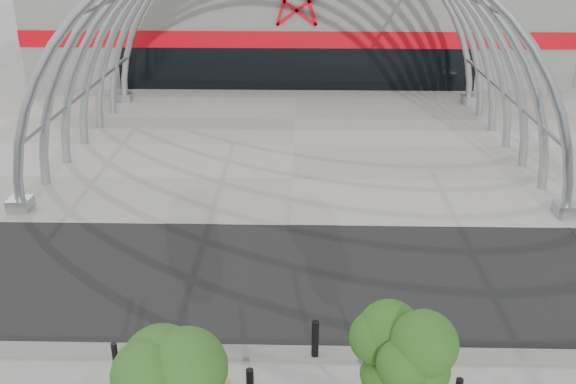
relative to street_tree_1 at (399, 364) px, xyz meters
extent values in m
plane|color=gray|center=(-2.29, 3.34, -2.24)|extent=(140.00, 140.00, 0.00)
cube|color=black|center=(-2.29, 6.84, -2.23)|extent=(140.00, 7.00, 0.02)
cube|color=#A29D91|center=(-2.29, 18.84, -2.22)|extent=(60.00, 17.00, 0.04)
cube|color=slate|center=(-2.29, 3.09, -2.18)|extent=(60.00, 0.50, 0.12)
cube|color=slate|center=(-2.29, 36.84, 1.76)|extent=(34.00, 15.00, 8.00)
cube|color=black|center=(-2.29, 29.39, -0.94)|extent=(22.00, 0.25, 2.60)
cube|color=red|center=(-2.29, 29.39, 0.86)|extent=(34.00, 0.30, 1.00)
torus|color=#959A9F|center=(-2.29, 11.34, -2.24)|extent=(20.36, 0.36, 20.36)
torus|color=#959A9F|center=(-2.29, 13.84, -2.24)|extent=(20.36, 0.36, 20.36)
torus|color=#959A9F|center=(-2.29, 16.34, -2.24)|extent=(20.36, 0.36, 20.36)
torus|color=#959A9F|center=(-2.29, 18.84, -2.24)|extent=(20.36, 0.36, 20.36)
torus|color=#959A9F|center=(-2.29, 21.34, -2.24)|extent=(20.36, 0.36, 20.36)
torus|color=#959A9F|center=(-2.29, 23.84, -2.24)|extent=(20.36, 0.36, 20.36)
torus|color=#959A9F|center=(-2.29, 26.34, -2.24)|extent=(20.36, 0.36, 20.36)
cylinder|color=#959A9F|center=(7.37, 18.84, 0.34)|extent=(0.20, 15.00, 0.20)
cylinder|color=#959A9F|center=(-11.95, 18.84, 0.34)|extent=(0.20, 15.00, 0.20)
cube|color=#959A9F|center=(-12.29, 11.34, -1.99)|extent=(0.80, 0.80, 0.50)
cube|color=#959A9F|center=(-12.29, 26.34, -1.99)|extent=(0.80, 0.80, 0.50)
cube|color=#959A9F|center=(7.71, 11.34, -1.99)|extent=(0.80, 0.80, 0.50)
cube|color=#959A9F|center=(7.71, 26.34, -1.99)|extent=(0.80, 0.80, 0.50)
ellipsoid|color=#235016|center=(0.00, 0.00, 0.01)|extent=(1.32, 1.32, 1.74)
cube|color=black|center=(-4.61, 1.81, -2.05)|extent=(2.22, 1.29, 0.38)
cube|color=black|center=(-5.38, 2.15, -2.02)|extent=(0.32, 0.51, 0.45)
cube|color=olive|center=(-4.61, 1.81, -1.80)|extent=(2.30, 1.38, 0.07)
cylinder|color=black|center=(-6.26, 2.27, -1.80)|extent=(0.14, 0.14, 0.90)
cylinder|color=black|center=(-5.76, 1.30, -1.69)|extent=(0.18, 0.18, 1.10)
cylinder|color=black|center=(-1.53, 2.95, -1.69)|extent=(0.18, 0.18, 1.11)
camera|label=1|loc=(-1.89, -9.95, 7.88)|focal=40.00mm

